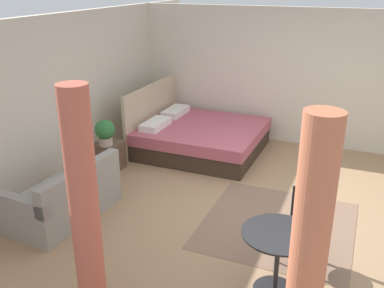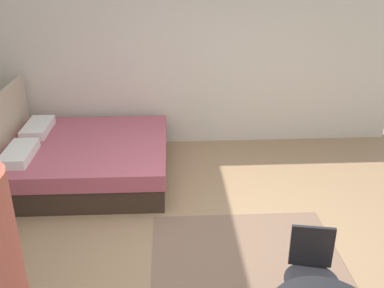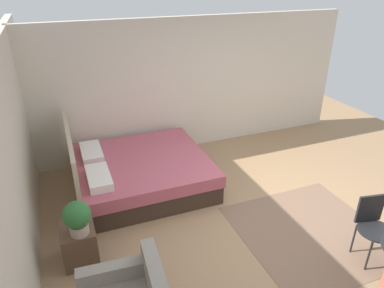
% 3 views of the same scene
% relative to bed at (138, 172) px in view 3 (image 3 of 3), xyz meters
% --- Properties ---
extents(ground_plane, '(8.54, 9.24, 0.02)m').
position_rel_bed_xyz_m(ground_plane, '(-1.60, -1.52, -0.29)').
color(ground_plane, '#9E7A56').
extents(wall_back, '(8.54, 0.12, 2.51)m').
position_rel_bed_xyz_m(wall_back, '(-1.60, 1.60, 0.98)').
color(wall_back, beige).
rests_on(wall_back, ground).
extents(wall_right, '(0.12, 6.24, 2.51)m').
position_rel_bed_xyz_m(wall_right, '(1.17, -1.52, 0.98)').
color(wall_right, beige).
rests_on(wall_right, ground).
extents(area_rug, '(1.92, 1.88, 0.01)m').
position_rel_bed_xyz_m(area_rug, '(-2.00, -1.91, -0.28)').
color(area_rug, '#7F604C').
rests_on(area_rug, ground).
extents(bed, '(1.96, 2.12, 1.15)m').
position_rel_bed_xyz_m(bed, '(0.00, 0.00, 0.00)').
color(bed, '#38281E').
rests_on(bed, ground).
extents(nightstand, '(0.45, 0.40, 0.47)m').
position_rel_bed_xyz_m(nightstand, '(-1.34, 1.06, -0.04)').
color(nightstand, brown).
rests_on(nightstand, ground).
extents(potted_plant, '(0.32, 0.32, 0.43)m').
position_rel_bed_xyz_m(potted_plant, '(-1.44, 1.03, 0.43)').
color(potted_plant, tan).
rests_on(potted_plant, nightstand).
extents(cafe_chair_near_window, '(0.50, 0.50, 0.82)m').
position_rel_bed_xyz_m(cafe_chair_near_window, '(-2.58, -2.27, 0.22)').
color(cafe_chair_near_window, black).
rests_on(cafe_chair_near_window, ground).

